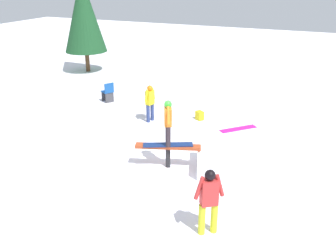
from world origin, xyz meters
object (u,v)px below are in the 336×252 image
at_px(folding_chair, 108,93).
at_px(backpack_on_snow, 200,115).
at_px(bystander_yellow, 150,101).
at_px(main_rider_on_rail, 168,124).
at_px(bystander_red, 209,199).
at_px(rail_feature, 168,149).
at_px(loose_snowboard_magenta, 238,129).
at_px(pine_tree_near, 84,14).
at_px(loose_snowboard_white, 87,212).

height_order(folding_chair, backpack_on_snow, folding_chair).
bearing_deg(bystander_yellow, main_rider_on_rail, -133.00).
bearing_deg(bystander_red, main_rider_on_rail, 93.31).
xyz_separation_m(rail_feature, folding_chair, (4.81, -4.40, -0.17)).
distance_m(loose_snowboard_magenta, backpack_on_snow, 1.66).
relative_size(main_rider_on_rail, folding_chair, 1.60).
bearing_deg(main_rider_on_rail, bystander_red, 104.04).
distance_m(bystander_red, pine_tree_near, 15.62).
bearing_deg(rail_feature, loose_snowboard_magenta, -127.29).
distance_m(folding_chair, pine_tree_near, 6.45).
bearing_deg(folding_chair, loose_snowboard_magenta, 112.87).
xyz_separation_m(bystander_red, bystander_yellow, (4.10, -5.48, -0.08)).
xyz_separation_m(bystander_red, loose_snowboard_magenta, (0.79, -6.05, -0.87)).
bearing_deg(rail_feature, bystander_yellow, -74.65).
height_order(bystander_red, loose_snowboard_magenta, bystander_red).
xyz_separation_m(rail_feature, backpack_on_snow, (0.40, -3.97, -0.41)).
relative_size(rail_feature, loose_snowboard_magenta, 1.31).
bearing_deg(bystander_red, backpack_on_snow, 74.17).
xyz_separation_m(bystander_red, loose_snowboard_white, (2.87, 0.44, -0.87)).
distance_m(rail_feature, bystander_yellow, 3.73).
distance_m(main_rider_on_rail, bystander_red, 3.17).
xyz_separation_m(main_rider_on_rail, loose_snowboard_white, (0.87, 2.84, -1.35)).
bearing_deg(loose_snowboard_magenta, backpack_on_snow, -57.46).
xyz_separation_m(loose_snowboard_magenta, backpack_on_snow, (1.61, -0.33, 0.16)).
relative_size(bystander_red, bystander_yellow, 1.10).
bearing_deg(main_rider_on_rail, rail_feature, 0.00).
height_order(main_rider_on_rail, bystander_red, main_rider_on_rail).
height_order(loose_snowboard_white, pine_tree_near, pine_tree_near).
relative_size(loose_snowboard_magenta, pine_tree_near, 0.27).
height_order(loose_snowboard_magenta, loose_snowboard_white, same).
relative_size(bystander_yellow, loose_snowboard_white, 0.97).
relative_size(main_rider_on_rail, backpack_on_snow, 4.15).
xyz_separation_m(loose_snowboard_white, backpack_on_snow, (-0.46, -6.82, 0.16)).
relative_size(main_rider_on_rail, bystander_red, 0.90).
xyz_separation_m(bystander_red, pine_tree_near, (10.82, -11.02, 2.33)).
relative_size(main_rider_on_rail, loose_snowboard_white, 0.96).
bearing_deg(folding_chair, bystander_red, 75.09).
height_order(rail_feature, bystander_red, bystander_red).
bearing_deg(rail_feature, folding_chair, -61.34).
bearing_deg(loose_snowboard_white, rail_feature, -15.87).
distance_m(bystander_red, folding_chair, 9.64).
xyz_separation_m(main_rider_on_rail, loose_snowboard_magenta, (-1.21, -3.64, -1.35)).
bearing_deg(folding_chair, backpack_on_snow, 114.48).
bearing_deg(loose_snowboard_white, bystander_yellow, 12.81).
height_order(bystander_red, pine_tree_near, pine_tree_near).
bearing_deg(folding_chair, loose_snowboard_white, 58.60).
height_order(main_rider_on_rail, pine_tree_near, pine_tree_near).
height_order(loose_snowboard_magenta, pine_tree_near, pine_tree_near).
relative_size(bystander_red, loose_snowboard_white, 1.07).
distance_m(rail_feature, loose_snowboard_magenta, 3.88).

